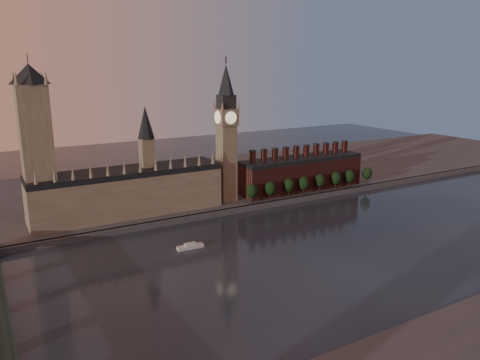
% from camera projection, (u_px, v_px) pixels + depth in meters
% --- Properties ---
extents(ground, '(900.00, 900.00, 0.00)m').
position_uv_depth(ground, '(304.00, 258.00, 262.39)').
color(ground, black).
rests_on(ground, ground).
extents(north_bank, '(900.00, 182.00, 4.00)m').
position_uv_depth(north_bank, '(180.00, 185.00, 411.66)').
color(north_bank, '#48484D').
rests_on(north_bank, ground).
extents(palace_of_westminster, '(130.00, 30.30, 74.00)m').
position_uv_depth(palace_of_westminster, '(129.00, 189.00, 322.63)').
color(palace_of_westminster, gray).
rests_on(palace_of_westminster, north_bank).
extents(victoria_tower, '(24.00, 24.00, 108.00)m').
position_uv_depth(victoria_tower, '(36.00, 142.00, 286.76)').
color(victoria_tower, gray).
rests_on(victoria_tower, north_bank).
extents(big_ben, '(15.00, 15.00, 107.00)m').
position_uv_depth(big_ben, '(226.00, 132.00, 346.09)').
color(big_ben, gray).
rests_on(big_ben, north_bank).
extents(chimney_block, '(110.00, 25.00, 37.00)m').
position_uv_depth(chimney_block, '(301.00, 173.00, 389.39)').
color(chimney_block, '#4A1E1C').
rests_on(chimney_block, north_bank).
extents(embankment_tree_0, '(8.60, 8.60, 14.88)m').
position_uv_depth(embankment_tree_0, '(252.00, 191.00, 349.71)').
color(embankment_tree_0, black).
rests_on(embankment_tree_0, north_bank).
extents(embankment_tree_1, '(8.60, 8.60, 14.88)m').
position_uv_depth(embankment_tree_1, '(270.00, 188.00, 356.68)').
color(embankment_tree_1, black).
rests_on(embankment_tree_1, north_bank).
extents(embankment_tree_2, '(8.60, 8.60, 14.88)m').
position_uv_depth(embankment_tree_2, '(289.00, 185.00, 366.45)').
color(embankment_tree_2, black).
rests_on(embankment_tree_2, north_bank).
extents(embankment_tree_3, '(8.60, 8.60, 14.88)m').
position_uv_depth(embankment_tree_3, '(304.00, 183.00, 372.07)').
color(embankment_tree_3, black).
rests_on(embankment_tree_3, north_bank).
extents(embankment_tree_4, '(8.60, 8.60, 14.88)m').
position_uv_depth(embankment_tree_4, '(320.00, 181.00, 380.87)').
color(embankment_tree_4, black).
rests_on(embankment_tree_4, north_bank).
extents(embankment_tree_5, '(8.60, 8.60, 14.88)m').
position_uv_depth(embankment_tree_5, '(336.00, 178.00, 389.21)').
color(embankment_tree_5, black).
rests_on(embankment_tree_5, north_bank).
extents(embankment_tree_6, '(8.60, 8.60, 14.88)m').
position_uv_depth(embankment_tree_6, '(349.00, 176.00, 395.64)').
color(embankment_tree_6, black).
rests_on(embankment_tree_6, north_bank).
extents(embankment_tree_7, '(8.60, 8.60, 14.88)m').
position_uv_depth(embankment_tree_7, '(367.00, 173.00, 405.45)').
color(embankment_tree_7, black).
rests_on(embankment_tree_7, north_bank).
extents(river_boat, '(16.10, 5.31, 3.18)m').
position_uv_depth(river_boat, '(190.00, 246.00, 275.52)').
color(river_boat, beige).
rests_on(river_boat, ground).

